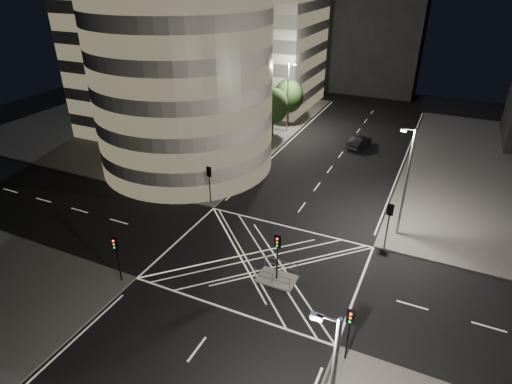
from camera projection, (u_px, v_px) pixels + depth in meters
The scene contains 22 objects.
ground at pixel (261, 262), 35.35m from camera, with size 120.00×120.00×0.00m, color black.
sidewalk_far_left at pixel (165, 119), 67.72m from camera, with size 42.00×42.00×0.15m, color #52504D.
central_island at pixel (277, 279), 33.37m from camera, with size 3.00×2.00×0.15m, color slate.
office_tower_curved at pixel (170, 49), 52.11m from camera, with size 30.00×29.00×27.20m.
office_block_rear at pixel (245, 36), 71.90m from camera, with size 24.00×16.00×22.00m, color gray.
building_far_end at pixel (371, 43), 79.01m from camera, with size 18.00×8.00×18.00m, color black.
tree_a at pixel (205, 151), 44.24m from camera, with size 4.04×4.04×6.91m.
tree_b at pixel (232, 136), 49.23m from camera, with size 4.04×4.04×6.50m.
tree_c at pixel (254, 116), 53.74m from camera, with size 4.55×4.55×7.40m.
tree_d at pixel (273, 106), 58.70m from camera, with size 4.30×4.30×6.92m.
tree_e at pixel (288, 96), 63.56m from camera, with size 4.41×4.41×6.87m.
traffic_signal_fl at pixel (209, 178), 42.69m from camera, with size 0.55×0.22×4.00m.
traffic_signal_nl at pixel (116, 251), 31.81m from camera, with size 0.55×0.22×4.00m.
traffic_signal_fr at pixel (389, 217), 36.14m from camera, with size 0.55×0.22×4.00m.
traffic_signal_nr at pixel (350, 325), 25.26m from camera, with size 0.55×0.22×4.00m.
traffic_signal_island at pixel (277, 249), 32.03m from camera, with size 0.55×0.22×4.00m.
street_lamp_left_near at pixel (228, 136), 45.86m from camera, with size 1.25×0.25×10.00m.
street_lamp_left_far at pixel (288, 95), 60.26m from camera, with size 1.25×0.25×10.00m.
street_lamp_right_far at pixel (406, 180), 36.43m from camera, with size 1.25×0.25×10.00m.
railing_island_south at pixel (272, 279), 32.35m from camera, with size 2.80×0.06×1.10m, color slate.
railing_island_north at pixel (281, 266), 33.79m from camera, with size 2.80×0.06×1.10m, color slate.
sedan at pixel (359, 142), 57.23m from camera, with size 1.64×4.70×1.55m, color black.
Camera 1 is at (11.62, -25.99, 21.75)m, focal length 30.00 mm.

